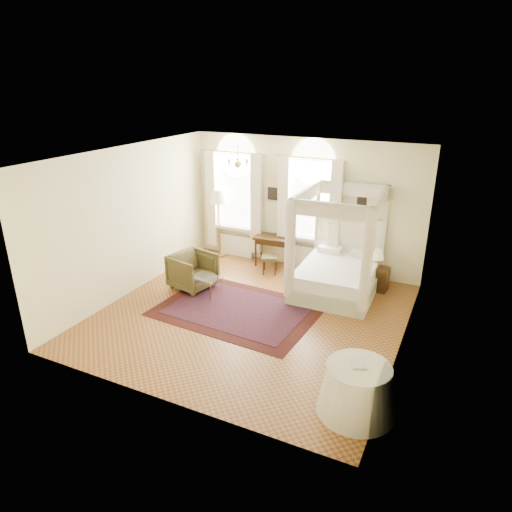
{
  "coord_description": "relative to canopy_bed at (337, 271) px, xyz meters",
  "views": [
    {
      "loc": [
        3.75,
        -7.54,
        4.62
      ],
      "look_at": [
        -0.08,
        0.4,
        1.17
      ],
      "focal_mm": 32.0,
      "sensor_mm": 36.0,
      "label": 1
    }
  ],
  "objects": [
    {
      "name": "nightstand_lamp",
      "position": [
        0.77,
        0.61,
        0.29
      ],
      "size": [
        0.28,
        0.28,
        0.4
      ],
      "color": "#BB943E",
      "rests_on": "nightstand"
    },
    {
      "name": "oriental_rug",
      "position": [
        -1.64,
        -1.75,
        -0.53
      ],
      "size": [
        3.44,
        2.57,
        0.01
      ],
      "color": "#40120F",
      "rests_on": "ground"
    },
    {
      "name": "wall_pictures",
      "position": [
        -1.19,
        1.15,
        1.35
      ],
      "size": [
        2.54,
        0.03,
        0.39
      ],
      "color": "black",
      "rests_on": "room_walls"
    },
    {
      "name": "floor_lamp",
      "position": [
        -3.57,
        0.88,
        1.05
      ],
      "size": [
        0.48,
        0.48,
        1.86
      ],
      "color": "#BB943E",
      "rests_on": "ground"
    },
    {
      "name": "canopy_bed",
      "position": [
        0.0,
        0.0,
        0.0
      ],
      "size": [
        1.87,
        2.26,
        2.37
      ],
      "color": "#B2B896",
      "rests_on": "ground"
    },
    {
      "name": "writing_desk",
      "position": [
        -1.91,
        0.87,
        0.14
      ],
      "size": [
        1.09,
        0.62,
        0.8
      ],
      "color": "#38210F",
      "rests_on": "ground"
    },
    {
      "name": "nightstand",
      "position": [
        0.86,
        0.54,
        -0.26
      ],
      "size": [
        0.42,
        0.38,
        0.56
      ],
      "primitive_type": "cube",
      "rotation": [
        0.0,
        0.0,
        -0.08
      ],
      "color": "#38210F",
      "rests_on": "ground"
    },
    {
      "name": "chandelier",
      "position": [
        -2.18,
        -0.62,
        2.37
      ],
      "size": [
        0.51,
        0.45,
        0.5
      ],
      "color": "#BB943E",
      "rests_on": "room_walls"
    },
    {
      "name": "stool",
      "position": [
        -1.83,
        0.36,
        -0.16
      ],
      "size": [
        0.51,
        0.51,
        0.46
      ],
      "color": "#42371C",
      "rests_on": "ground"
    },
    {
      "name": "room_walls",
      "position": [
        -1.28,
        -1.82,
        1.44
      ],
      "size": [
        6.0,
        6.0,
        6.0
      ],
      "color": "#FFF3C2",
      "rests_on": "ground"
    },
    {
      "name": "laptop",
      "position": [
        -1.69,
        0.93,
        0.27
      ],
      "size": [
        0.35,
        0.29,
        0.02
      ],
      "primitive_type": "imported",
      "rotation": [
        0.0,
        0.0,
        2.79
      ],
      "color": "black",
      "rests_on": "writing_desk"
    },
    {
      "name": "book",
      "position": [
        1.3,
        -3.79,
        0.26
      ],
      "size": [
        0.3,
        0.34,
        0.03
      ],
      "primitive_type": "imported",
      "rotation": [
        0.0,
        0.0,
        0.43
      ],
      "color": "black",
      "rests_on": "side_table"
    },
    {
      "name": "armchair",
      "position": [
        -3.1,
        -1.21,
        -0.12
      ],
      "size": [
        1.09,
        1.07,
        0.84
      ],
      "primitive_type": "imported",
      "rotation": [
        0.0,
        0.0,
        1.36
      ],
      "color": "#463D1E",
      "rests_on": "ground"
    },
    {
      "name": "side_table",
      "position": [
        1.42,
        -3.8,
        -0.15
      ],
      "size": [
        1.15,
        1.15,
        0.79
      ],
      "color": "silver",
      "rests_on": "ground"
    },
    {
      "name": "coffee_table",
      "position": [
        -2.62,
        -1.4,
        -0.14
      ],
      "size": [
        0.7,
        0.55,
        0.44
      ],
      "color": "white",
      "rests_on": "ground"
    },
    {
      "name": "ground",
      "position": [
        -1.28,
        -1.82,
        -0.54
      ],
      "size": [
        6.0,
        6.0,
        0.0
      ],
      "primitive_type": "plane",
      "color": "#925B2A",
      "rests_on": "ground"
    },
    {
      "name": "window_left",
      "position": [
        -3.18,
        1.05,
        0.95
      ],
      "size": [
        1.62,
        0.27,
        3.29
      ],
      "color": "white",
      "rests_on": "room_walls"
    },
    {
      "name": "window_right",
      "position": [
        -1.08,
        1.05,
        0.95
      ],
      "size": [
        1.62,
        0.27,
        3.29
      ],
      "color": "white",
      "rests_on": "room_walls"
    }
  ]
}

